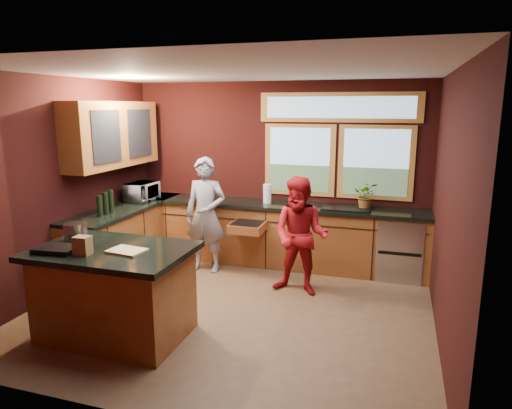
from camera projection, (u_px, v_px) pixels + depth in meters
The scene contains 14 objects.
floor at pixel (232, 309), 5.36m from camera, with size 4.50×4.50×0.00m, color brown.
room_shell at pixel (193, 152), 5.46m from camera, with size 4.52×4.02×2.71m.
back_counter at pixel (284, 234), 6.79m from camera, with size 4.50×0.64×0.93m.
left_counter at pixel (127, 237), 6.63m from camera, with size 0.64×2.30×0.93m.
island at pixel (115, 292), 4.66m from camera, with size 1.55×1.05×0.95m.
person_grey at pixel (206, 215), 6.48m from camera, with size 0.60×0.39×1.64m, color slate.
person_red at pixel (301, 236), 5.68m from camera, with size 0.73×0.57×1.50m, color #A31317.
microwave at pixel (142, 192), 6.89m from camera, with size 0.50×0.34×0.28m, color #999999.
potted_plant at pixel (367, 195), 6.36m from camera, with size 0.34×0.29×0.38m, color #999999.
paper_towel at pixel (267, 194), 6.74m from camera, with size 0.12×0.12×0.28m, color silver.
cutting_board at pixel (127, 251), 4.45m from camera, with size 0.35×0.25×0.02m, color tan.
stock_pot at pixel (75, 231), 4.84m from camera, with size 0.24×0.24×0.18m, color #A9A9AD.
paper_bag at pixel (83, 246), 4.35m from camera, with size 0.15×0.12×0.18m, color brown.
black_tray at pixel (57, 249), 4.45m from camera, with size 0.40×0.28×0.05m, color black.
Camera 1 is at (1.76, -4.67, 2.34)m, focal length 32.00 mm.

